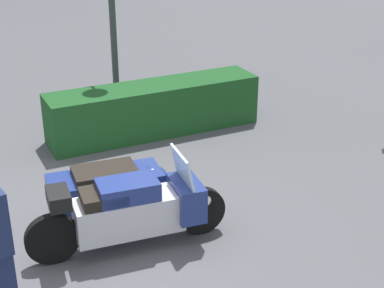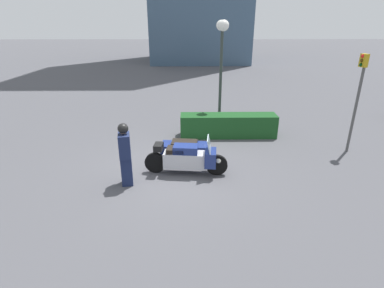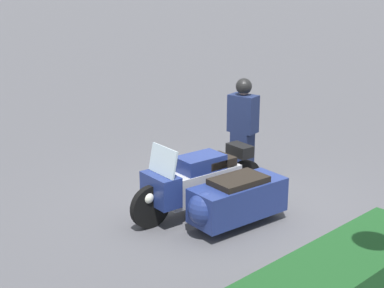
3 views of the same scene
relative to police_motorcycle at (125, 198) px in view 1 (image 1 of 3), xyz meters
name	(u,v)px [view 1 (image 1 of 3)]	position (x,y,z in m)	size (l,w,h in m)	color
ground_plane	(87,249)	(-0.57, -0.19, -0.46)	(160.00, 160.00, 0.00)	#4C4C51
police_motorcycle	(125,198)	(0.00, 0.00, 0.00)	(2.42, 1.47, 1.15)	black
hedge_bush_curbside	(154,109)	(1.55, 2.77, -0.03)	(3.68, 0.79, 0.87)	#19471E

